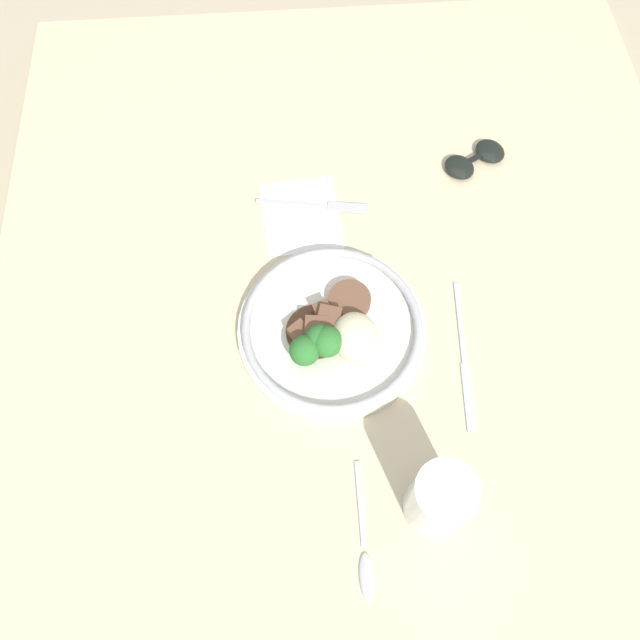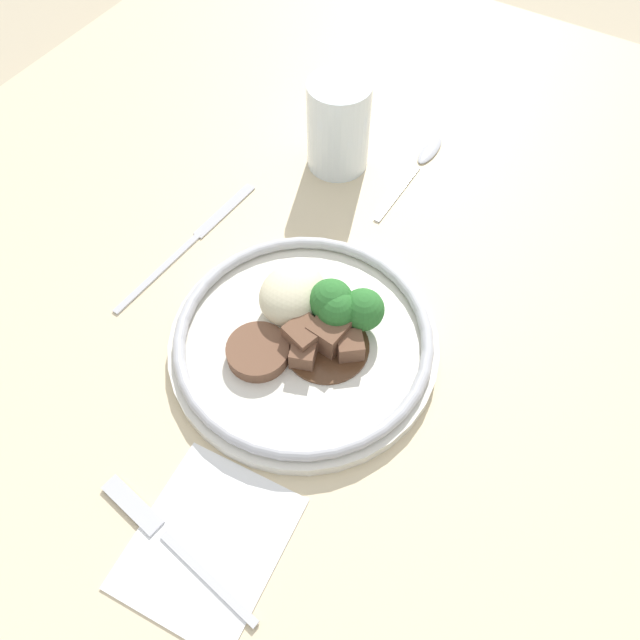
% 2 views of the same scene
% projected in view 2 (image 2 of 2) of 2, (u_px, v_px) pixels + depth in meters
% --- Properties ---
extents(ground_plane, '(8.00, 8.00, 0.00)m').
position_uv_depth(ground_plane, '(277.00, 343.00, 0.65)').
color(ground_plane, tan).
extents(dining_table, '(1.33, 1.04, 0.04)m').
position_uv_depth(dining_table, '(276.00, 333.00, 0.64)').
color(dining_table, beige).
rests_on(dining_table, ground).
extents(napkin, '(0.14, 0.12, 0.00)m').
position_uv_depth(napkin, '(209.00, 543.00, 0.50)').
color(napkin, white).
rests_on(napkin, dining_table).
extents(plate, '(0.26, 0.26, 0.07)m').
position_uv_depth(plate, '(306.00, 334.00, 0.59)').
color(plate, silver).
rests_on(plate, dining_table).
extents(juice_glass, '(0.07, 0.07, 0.11)m').
position_uv_depth(juice_glass, '(338.00, 129.00, 0.71)').
color(juice_glass, '#F4AD19').
rests_on(juice_glass, dining_table).
extents(fork, '(0.04, 0.17, 0.00)m').
position_uv_depth(fork, '(165.00, 536.00, 0.50)').
color(fork, '#B7B7BC').
rests_on(fork, napkin).
extents(knife, '(0.22, 0.03, 0.00)m').
position_uv_depth(knife, '(193.00, 240.00, 0.68)').
color(knife, '#B7B7BC').
rests_on(knife, dining_table).
extents(spoon, '(0.16, 0.02, 0.01)m').
position_uv_depth(spoon, '(422.00, 161.00, 0.75)').
color(spoon, '#B7B7BC').
rests_on(spoon, dining_table).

